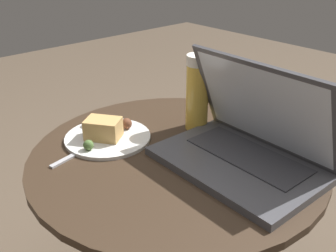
{
  "coord_description": "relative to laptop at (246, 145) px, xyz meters",
  "views": [
    {
      "loc": [
        0.58,
        -0.55,
        1.0
      ],
      "look_at": [
        -0.02,
        -0.01,
        0.61
      ],
      "focal_mm": 42.0,
      "sensor_mm": 36.0,
      "label": 1
    }
  ],
  "objects": [
    {
      "name": "snack_plate",
      "position": [
        -0.3,
        -0.16,
        -0.03
      ],
      "size": [
        0.21,
        0.21,
        0.06
      ],
      "color": "silver",
      "rests_on": "table"
    },
    {
      "name": "beer_glass",
      "position": [
        -0.2,
        0.05,
        0.05
      ],
      "size": [
        0.06,
        0.06,
        0.2
      ],
      "color": "gold",
      "rests_on": "table"
    },
    {
      "name": "laptop",
      "position": [
        0.0,
        0.0,
        0.0
      ],
      "size": [
        0.36,
        0.25,
        0.24
      ],
      "color": "#47474C",
      "rests_on": "table"
    },
    {
      "name": "table",
      "position": [
        -0.14,
        -0.08,
        -0.18
      ],
      "size": [
        0.69,
        0.69,
        0.54
      ],
      "color": "#515156",
      "rests_on": "ground_plane"
    },
    {
      "name": "fork",
      "position": [
        -0.3,
        -0.22,
        -0.05
      ],
      "size": [
        0.06,
        0.2,
        0.0
      ],
      "color": "#B2B2B7",
      "rests_on": "table"
    }
  ]
}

